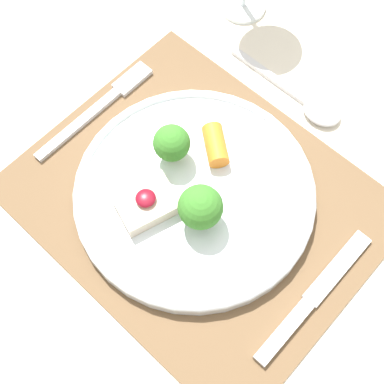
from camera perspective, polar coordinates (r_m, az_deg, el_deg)
The scene contains 7 objects.
ground_plane at distance 1.39m, azimuth 0.34°, elevation -13.88°, with size 8.00×8.00×0.00m, color #4C4742.
dining_table at distance 0.73m, azimuth 0.64°, elevation -3.51°, with size 1.58×1.09×0.77m.
placemat at distance 0.66m, azimuth 0.71°, elevation -0.90°, with size 0.42×0.34×0.00m, color brown.
dinner_plate at distance 0.64m, azimuth -0.13°, elevation -0.15°, with size 0.29×0.29×0.08m.
fork at distance 0.73m, azimuth -9.50°, elevation 9.26°, with size 0.02×0.20×0.01m.
knife at distance 0.63m, azimuth 12.16°, elevation -11.65°, with size 0.02×0.20×0.01m.
spoon at distance 0.74m, azimuth 12.58°, elevation 9.18°, with size 0.18×0.04×0.02m.
Camera 1 is at (0.18, -0.20, 1.37)m, focal length 50.00 mm.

